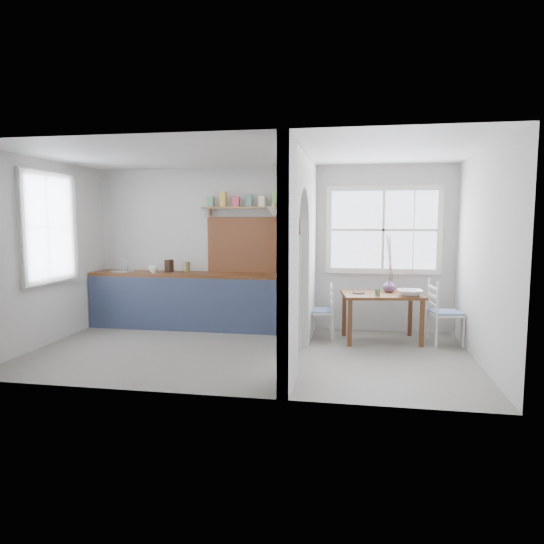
% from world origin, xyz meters
% --- Properties ---
extents(floor, '(5.80, 3.20, 0.01)m').
position_xyz_m(floor, '(0.00, 0.00, 0.00)').
color(floor, gray).
rests_on(floor, ground).
extents(ceiling, '(5.80, 3.20, 0.01)m').
position_xyz_m(ceiling, '(0.00, 0.00, 2.60)').
color(ceiling, beige).
rests_on(ceiling, walls).
extents(walls, '(5.81, 3.21, 2.60)m').
position_xyz_m(walls, '(0.00, 0.00, 1.30)').
color(walls, beige).
rests_on(walls, floor).
extents(partition, '(0.12, 3.20, 2.60)m').
position_xyz_m(partition, '(0.70, 0.06, 1.45)').
color(partition, beige).
rests_on(partition, floor).
extents(kitchen_window, '(0.10, 1.16, 1.50)m').
position_xyz_m(kitchen_window, '(-2.87, 0.00, 1.65)').
color(kitchen_window, white).
rests_on(kitchen_window, walls).
extents(nook_window, '(1.76, 0.10, 1.30)m').
position_xyz_m(nook_window, '(1.80, 1.56, 1.60)').
color(nook_window, white).
rests_on(nook_window, walls).
extents(counter, '(3.50, 0.60, 0.90)m').
position_xyz_m(counter, '(-1.13, 1.33, 0.46)').
color(counter, '#542B16').
rests_on(counter, floor).
extents(sink, '(0.40, 0.40, 0.02)m').
position_xyz_m(sink, '(-2.43, 1.30, 0.89)').
color(sink, silver).
rests_on(sink, counter).
extents(backsplash, '(1.65, 0.03, 0.90)m').
position_xyz_m(backsplash, '(-0.20, 1.58, 1.35)').
color(backsplash, brown).
rests_on(backsplash, walls).
extents(shelf, '(1.75, 0.20, 0.21)m').
position_xyz_m(shelf, '(-0.20, 1.49, 2.01)').
color(shelf, olive).
rests_on(shelf, walls).
extents(pendant_lamp, '(0.26, 0.26, 0.16)m').
position_xyz_m(pendant_lamp, '(0.15, 1.15, 1.88)').
color(pendant_lamp, white).
rests_on(pendant_lamp, ceiling).
extents(utensil_rail, '(0.02, 0.50, 0.02)m').
position_xyz_m(utensil_rail, '(0.61, 0.90, 1.45)').
color(utensil_rail, silver).
rests_on(utensil_rail, partition).
extents(dining_table, '(1.22, 0.90, 0.70)m').
position_xyz_m(dining_table, '(1.77, 0.94, 0.35)').
color(dining_table, '#542B16').
rests_on(dining_table, floor).
extents(chair_left, '(0.41, 0.41, 0.81)m').
position_xyz_m(chair_left, '(0.88, 1.03, 0.41)').
color(chair_left, silver).
rests_on(chair_left, floor).
extents(chair_right, '(0.48, 0.48, 0.91)m').
position_xyz_m(chair_right, '(2.66, 0.92, 0.46)').
color(chair_right, silver).
rests_on(chair_right, floor).
extents(kettle, '(0.21, 0.18, 0.23)m').
position_xyz_m(kettle, '(0.30, 1.26, 1.01)').
color(kettle, white).
rests_on(kettle, counter).
extents(mug_a, '(0.14, 0.14, 0.10)m').
position_xyz_m(mug_a, '(-1.80, 1.14, 0.95)').
color(mug_a, white).
rests_on(mug_a, counter).
extents(mug_b, '(0.15, 0.15, 0.11)m').
position_xyz_m(mug_b, '(-1.92, 1.36, 0.96)').
color(mug_b, white).
rests_on(mug_b, counter).
extents(knife_block, '(0.12, 0.15, 0.20)m').
position_xyz_m(knife_block, '(-1.63, 1.36, 1.00)').
color(knife_block, black).
rests_on(knife_block, counter).
extents(jar, '(0.11, 0.11, 0.17)m').
position_xyz_m(jar, '(-1.35, 1.41, 0.99)').
color(jar, olive).
rests_on(jar, counter).
extents(towel_magenta, '(0.02, 0.03, 0.53)m').
position_xyz_m(towel_magenta, '(0.58, 0.98, 0.28)').
color(towel_magenta, '#DB3D76').
rests_on(towel_magenta, counter).
extents(towel_orange, '(0.02, 0.03, 0.52)m').
position_xyz_m(towel_orange, '(0.58, 0.93, 0.25)').
color(towel_orange, '#CA5907').
rests_on(towel_orange, counter).
extents(bowl, '(0.37, 0.37, 0.08)m').
position_xyz_m(bowl, '(2.15, 0.81, 0.74)').
color(bowl, white).
rests_on(bowl, dining_table).
extents(table_cup, '(0.10, 0.10, 0.09)m').
position_xyz_m(table_cup, '(1.70, 0.76, 0.74)').
color(table_cup, '#638D65').
rests_on(table_cup, dining_table).
extents(plate, '(0.22, 0.22, 0.01)m').
position_xyz_m(plate, '(1.44, 0.89, 0.71)').
color(plate, black).
rests_on(plate, dining_table).
extents(vase, '(0.25, 0.25, 0.20)m').
position_xyz_m(vase, '(1.88, 1.12, 0.80)').
color(vase, '#694B7A').
rests_on(vase, dining_table).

